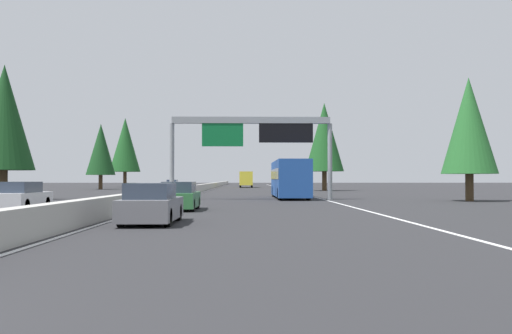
{
  "coord_description": "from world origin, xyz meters",
  "views": [
    {
      "loc": [
        -5.16,
        -5.4,
        1.62
      ],
      "look_at": [
        50.42,
        -6.5,
        2.82
      ],
      "focal_mm": 38.35,
      "sensor_mm": 36.0,
      "label": 1
    }
  ],
  "objects_px": {
    "sedan_distant_a": "(151,205)",
    "box_truck_near_center": "(246,179)",
    "conifer_right_mid": "(324,137)",
    "bus_mid_center": "(290,178)",
    "oncoming_far": "(21,197)",
    "oncoming_near": "(172,185)",
    "conifer_left_mid": "(101,149)",
    "sedan_far_left": "(180,197)",
    "sign_gantry_overhead": "(253,134)",
    "conifer_left_near": "(4,117)",
    "conifer_right_near": "(469,126)",
    "conifer_left_far": "(125,145)"
  },
  "relations": [
    {
      "from": "box_truck_near_center",
      "to": "oncoming_far",
      "type": "xyz_separation_m",
      "value": [
        -73.44,
        11.87,
        -0.93
      ]
    },
    {
      "from": "oncoming_near",
      "to": "conifer_left_far",
      "type": "relative_size",
      "value": 0.32
    },
    {
      "from": "conifer_right_near",
      "to": "conifer_left_far",
      "type": "bearing_deg",
      "value": 29.85
    },
    {
      "from": "sedan_distant_a",
      "to": "box_truck_near_center",
      "type": "distance_m",
      "value": 82.34
    },
    {
      "from": "conifer_left_mid",
      "to": "sign_gantry_overhead",
      "type": "bearing_deg",
      "value": -151.41
    },
    {
      "from": "sign_gantry_overhead",
      "to": "oncoming_far",
      "type": "xyz_separation_m",
      "value": [
        -13.77,
        12.34,
        -4.44
      ]
    },
    {
      "from": "conifer_right_mid",
      "to": "oncoming_far",
      "type": "bearing_deg",
      "value": 153.78
    },
    {
      "from": "bus_mid_center",
      "to": "conifer_left_mid",
      "type": "bearing_deg",
      "value": 33.64
    },
    {
      "from": "oncoming_near",
      "to": "box_truck_near_center",
      "type": "bearing_deg",
      "value": 136.91
    },
    {
      "from": "box_truck_near_center",
      "to": "conifer_right_mid",
      "type": "height_order",
      "value": "conifer_right_mid"
    },
    {
      "from": "conifer_left_far",
      "to": "sedan_far_left",
      "type": "bearing_deg",
      "value": -165.73
    },
    {
      "from": "sedan_far_left",
      "to": "conifer_left_mid",
      "type": "height_order",
      "value": "conifer_left_mid"
    },
    {
      "from": "oncoming_far",
      "to": "conifer_right_near",
      "type": "bearing_deg",
      "value": 110.74
    },
    {
      "from": "conifer_right_mid",
      "to": "conifer_left_far",
      "type": "distance_m",
      "value": 49.45
    },
    {
      "from": "conifer_right_mid",
      "to": "conifer_left_mid",
      "type": "distance_m",
      "value": 34.62
    },
    {
      "from": "sign_gantry_overhead",
      "to": "oncoming_near",
      "type": "relative_size",
      "value": 2.88
    },
    {
      "from": "bus_mid_center",
      "to": "conifer_left_mid",
      "type": "distance_m",
      "value": 47.09
    },
    {
      "from": "oncoming_far",
      "to": "conifer_left_mid",
      "type": "height_order",
      "value": "conifer_left_mid"
    },
    {
      "from": "sedan_distant_a",
      "to": "box_truck_near_center",
      "type": "xyz_separation_m",
      "value": [
        82.26,
        -3.56,
        0.93
      ]
    },
    {
      "from": "oncoming_near",
      "to": "conifer_left_mid",
      "type": "xyz_separation_m",
      "value": [
        -4.78,
        10.4,
        5.46
      ]
    },
    {
      "from": "bus_mid_center",
      "to": "conifer_left_near",
      "type": "relative_size",
      "value": 1.1
    },
    {
      "from": "conifer_right_mid",
      "to": "conifer_left_near",
      "type": "height_order",
      "value": "conifer_right_mid"
    },
    {
      "from": "box_truck_near_center",
      "to": "conifer_left_near",
      "type": "distance_m",
      "value": 62.97
    },
    {
      "from": "conifer_left_mid",
      "to": "conifer_left_far",
      "type": "relative_size",
      "value": 0.73
    },
    {
      "from": "sign_gantry_overhead",
      "to": "oncoming_near",
      "type": "distance_m",
      "value": 48.66
    },
    {
      "from": "box_truck_near_center",
      "to": "conifer_right_mid",
      "type": "distance_m",
      "value": 30.18
    },
    {
      "from": "bus_mid_center",
      "to": "box_truck_near_center",
      "type": "height_order",
      "value": "bus_mid_center"
    },
    {
      "from": "bus_mid_center",
      "to": "sedan_far_left",
      "type": "bearing_deg",
      "value": 157.35
    },
    {
      "from": "sedan_distant_a",
      "to": "oncoming_near",
      "type": "distance_m",
      "value": 69.92
    },
    {
      "from": "conifer_left_mid",
      "to": "conifer_right_mid",
      "type": "bearing_deg",
      "value": -106.82
    },
    {
      "from": "box_truck_near_center",
      "to": "conifer_left_mid",
      "type": "height_order",
      "value": "conifer_left_mid"
    },
    {
      "from": "sedan_distant_a",
      "to": "conifer_right_mid",
      "type": "relative_size",
      "value": 0.37
    },
    {
      "from": "box_truck_near_center",
      "to": "oncoming_far",
      "type": "height_order",
      "value": "box_truck_near_center"
    },
    {
      "from": "box_truck_near_center",
      "to": "conifer_left_far",
      "type": "bearing_deg",
      "value": 73.0
    },
    {
      "from": "sign_gantry_overhead",
      "to": "bus_mid_center",
      "type": "bearing_deg",
      "value": -45.54
    },
    {
      "from": "sedan_distant_a",
      "to": "bus_mid_center",
      "type": "xyz_separation_m",
      "value": [
        25.6,
        -7.1,
        1.03
      ]
    },
    {
      "from": "sedan_distant_a",
      "to": "oncoming_near",
      "type": "xyz_separation_m",
      "value": [
        69.4,
        8.47,
        0.0
      ]
    },
    {
      "from": "conifer_left_mid",
      "to": "bus_mid_center",
      "type": "bearing_deg",
      "value": -146.36
    },
    {
      "from": "conifer_right_near",
      "to": "sedan_far_left",
      "type": "bearing_deg",
      "value": 118.87
    },
    {
      "from": "conifer_right_near",
      "to": "conifer_left_mid",
      "type": "relative_size",
      "value": 0.89
    },
    {
      "from": "conifer_right_near",
      "to": "box_truck_near_center",
      "type": "bearing_deg",
      "value": 14.38
    },
    {
      "from": "sedan_distant_a",
      "to": "sedan_far_left",
      "type": "height_order",
      "value": "same"
    },
    {
      "from": "oncoming_near",
      "to": "conifer_left_near",
      "type": "bearing_deg",
      "value": -8.06
    },
    {
      "from": "box_truck_near_center",
      "to": "oncoming_near",
      "type": "height_order",
      "value": "box_truck_near_center"
    },
    {
      "from": "conifer_right_near",
      "to": "conifer_left_near",
      "type": "height_order",
      "value": "conifer_left_near"
    },
    {
      "from": "bus_mid_center",
      "to": "oncoming_near",
      "type": "xyz_separation_m",
      "value": [
        43.81,
        15.57,
        -1.03
      ]
    },
    {
      "from": "sedan_distant_a",
      "to": "conifer_left_near",
      "type": "xyz_separation_m",
      "value": [
        22.32,
        15.13,
        5.65
      ]
    },
    {
      "from": "sedan_far_left",
      "to": "sign_gantry_overhead",
      "type": "bearing_deg",
      "value": -16.09
    },
    {
      "from": "conifer_left_mid",
      "to": "sedan_distant_a",
      "type": "bearing_deg",
      "value": -163.72
    },
    {
      "from": "conifer_right_near",
      "to": "conifer_left_mid",
      "type": "bearing_deg",
      "value": 40.45
    }
  ]
}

